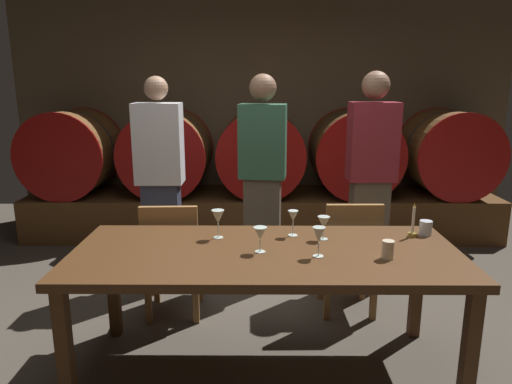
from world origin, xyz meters
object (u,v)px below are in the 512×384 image
Objects in this scene: wine_glass_center at (293,217)px; cup_right at (426,228)px; wine_barrel_left at (168,152)px; guest_left at (161,182)px; chair_left at (172,255)px; wine_barrel_center at (261,153)px; chair_right at (350,252)px; guest_center at (263,179)px; wine_glass_left at (260,234)px; cup_left at (388,250)px; wine_glass_far_left at (218,217)px; wine_barrel_far_left at (72,152)px; wine_barrel_far_right at (448,153)px; wine_glass_far_right at (324,223)px; wine_glass_right at (319,236)px; wine_barrel_right at (354,153)px; guest_right at (370,179)px; dining_table at (266,262)px; candle_center at (413,227)px.

cup_right is (0.83, 0.02, -0.07)m from wine_glass_center.
guest_left reaches higher than wine_barrel_left.
wine_barrel_center is at bearing -110.74° from chair_left.
wine_barrel_left is at bearing 117.51° from wine_glass_center.
guest_center is at bearing -42.92° from chair_right.
wine_barrel_center is 2.37m from wine_glass_center.
cup_right is at bearing 129.65° from chair_right.
cup_left is (0.69, -0.10, -0.06)m from wine_glass_left.
cup_left is at bearing -19.80° from wine_glass_far_left.
wine_glass_left is at bearing 130.29° from chair_left.
wine_barrel_far_left reaches higher than wine_glass_center.
wine_barrel_left and wine_barrel_far_right have the same top height.
wine_barrel_center is 6.45× the size of wine_glass_far_right.
wine_glass_center is at bearing 106.55° from guest_center.
wine_barrel_far_left is 3.47m from wine_glass_far_right.
chair_right is 5.19× the size of wine_glass_right.
wine_barrel_right is 6.45× the size of wine_glass_far_right.
chair_left is at bearing 130.47° from wine_glass_far_left.
guest_right is 0.97m from cup_right.
wine_barrel_center is 2.07m from wine_barrel_far_right.
wine_barrel_far_left is 3.63m from wine_glass_right.
chair_left is at bearing -78.80° from wine_barrel_left.
chair_right is 0.71m from wine_glass_far_right.
wine_glass_center is (0.21, 0.29, 0.01)m from wine_glass_left.
wine_barrel_far_left is 1.07× the size of chair_left.
wine_barrel_right is 5.77× the size of wine_glass_center.
wine_barrel_center is 0.42× the size of dining_table.
guest_right is at bearing -35.75° from wine_barrel_left.
wine_barrel_far_left is 3.30m from guest_right.
wine_barrel_far_left is at bearing 135.46° from wine_glass_far_right.
guest_center is at bearing 102.03° from wine_glass_right.
candle_center is at bearing -38.11° from wine_barrel_far_left.
wine_glass_left is 0.33m from wine_glass_right.
chair_left is 1.30m from chair_right.
wine_barrel_left is 9.06× the size of cup_left.
cup_left is (0.66, -0.13, 0.12)m from dining_table.
wine_barrel_center is 0.52× the size of guest_right.
guest_center is at bearing -138.71° from chair_left.
guest_left is at bearing 135.80° from wine_glass_center.
wine_barrel_right is at bearing 70.39° from wine_glass_center.
guest_right reaches higher than chair_right.
wine_glass_left is (-2.09, -2.65, -0.06)m from wine_barrel_far_right.
chair_left is 6.04× the size of wine_glass_far_right.
guest_left is at bearing -21.09° from chair_right.
wine_glass_far_right reaches higher than dining_table.
guest_left is (-1.49, 0.54, 0.41)m from chair_right.
wine_barrel_right is 2.62m from chair_left.
wine_glass_center is 0.84m from cup_right.
guest_center is at bearing -32.26° from wine_barrel_far_left.
cup_right is (0.38, -0.44, 0.33)m from chair_right.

